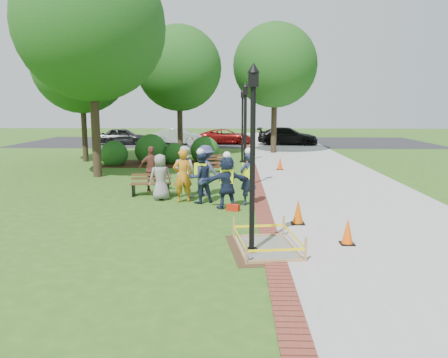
{
  "coord_description": "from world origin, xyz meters",
  "views": [
    {
      "loc": [
        0.88,
        -12.64,
        3.37
      ],
      "look_at": [
        0.5,
        1.2,
        1.0
      ],
      "focal_mm": 35.0,
      "sensor_mm": 36.0,
      "label": 1
    }
  ],
  "objects_px": {
    "wet_concrete_pad": "(267,240)",
    "hivis_worker_b": "(248,177)",
    "lamp_near": "(253,145)",
    "cone_front": "(348,232)",
    "hivis_worker_c": "(201,176)",
    "bench_near": "(151,189)",
    "hivis_worker_a": "(227,180)"
  },
  "relations": [
    {
      "from": "wet_concrete_pad",
      "to": "hivis_worker_c",
      "type": "height_order",
      "value": "hivis_worker_c"
    },
    {
      "from": "lamp_near",
      "to": "cone_front",
      "type": "bearing_deg",
      "value": 14.93
    },
    {
      "from": "lamp_near",
      "to": "hivis_worker_b",
      "type": "bearing_deg",
      "value": 89.39
    },
    {
      "from": "cone_front",
      "to": "lamp_near",
      "type": "height_order",
      "value": "lamp_near"
    },
    {
      "from": "cone_front",
      "to": "hivis_worker_a",
      "type": "height_order",
      "value": "hivis_worker_a"
    },
    {
      "from": "wet_concrete_pad",
      "to": "lamp_near",
      "type": "bearing_deg",
      "value": -145.03
    },
    {
      "from": "wet_concrete_pad",
      "to": "bench_near",
      "type": "distance_m",
      "value": 7.19
    },
    {
      "from": "wet_concrete_pad",
      "to": "hivis_worker_b",
      "type": "relative_size",
      "value": 1.29
    },
    {
      "from": "bench_near",
      "to": "wet_concrete_pad",
      "type": "bearing_deg",
      "value": -57.1
    },
    {
      "from": "cone_front",
      "to": "hivis_worker_a",
      "type": "bearing_deg",
      "value": 128.85
    },
    {
      "from": "wet_concrete_pad",
      "to": "hivis_worker_b",
      "type": "distance_m",
      "value": 4.7
    },
    {
      "from": "bench_near",
      "to": "hivis_worker_a",
      "type": "relative_size",
      "value": 0.81
    },
    {
      "from": "wet_concrete_pad",
      "to": "bench_near",
      "type": "height_order",
      "value": "bench_near"
    },
    {
      "from": "hivis_worker_a",
      "to": "hivis_worker_c",
      "type": "relative_size",
      "value": 0.99
    },
    {
      "from": "lamp_near",
      "to": "hivis_worker_a",
      "type": "xyz_separation_m",
      "value": [
        -0.66,
        4.36,
        -1.55
      ]
    },
    {
      "from": "bench_near",
      "to": "hivis_worker_a",
      "type": "distance_m",
      "value": 3.53
    },
    {
      "from": "wet_concrete_pad",
      "to": "cone_front",
      "type": "relative_size",
      "value": 3.74
    },
    {
      "from": "bench_near",
      "to": "hivis_worker_c",
      "type": "bearing_deg",
      "value": -30.89
    },
    {
      "from": "hivis_worker_a",
      "to": "hivis_worker_b",
      "type": "relative_size",
      "value": 0.96
    },
    {
      "from": "lamp_near",
      "to": "hivis_worker_c",
      "type": "relative_size",
      "value": 2.24
    },
    {
      "from": "cone_front",
      "to": "hivis_worker_b",
      "type": "distance_m",
      "value": 4.89
    },
    {
      "from": "cone_front",
      "to": "lamp_near",
      "type": "bearing_deg",
      "value": -165.07
    },
    {
      "from": "bench_near",
      "to": "cone_front",
      "type": "distance_m",
      "value": 8.17
    },
    {
      "from": "hivis_worker_a",
      "to": "hivis_worker_c",
      "type": "height_order",
      "value": "hivis_worker_c"
    },
    {
      "from": "hivis_worker_a",
      "to": "cone_front",
      "type": "bearing_deg",
      "value": -51.15
    },
    {
      "from": "cone_front",
      "to": "hivis_worker_c",
      "type": "distance_m",
      "value": 6.0
    },
    {
      "from": "hivis_worker_a",
      "to": "hivis_worker_b",
      "type": "bearing_deg",
      "value": 36.78
    },
    {
      "from": "cone_front",
      "to": "hivis_worker_c",
      "type": "relative_size",
      "value": 0.35
    },
    {
      "from": "bench_near",
      "to": "hivis_worker_b",
      "type": "bearing_deg",
      "value": -21.27
    },
    {
      "from": "wet_concrete_pad",
      "to": "lamp_near",
      "type": "height_order",
      "value": "lamp_near"
    },
    {
      "from": "cone_front",
      "to": "hivis_worker_c",
      "type": "height_order",
      "value": "hivis_worker_c"
    },
    {
      "from": "wet_concrete_pad",
      "to": "hivis_worker_c",
      "type": "xyz_separation_m",
      "value": [
        -1.95,
        4.86,
        0.71
      ]
    }
  ]
}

